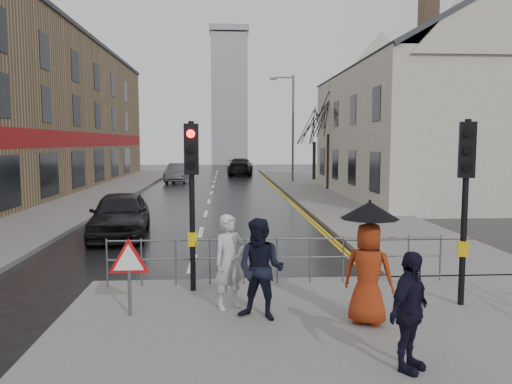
{
  "coord_description": "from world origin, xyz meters",
  "views": [
    {
      "loc": [
        0.86,
        -9.72,
        3.13
      ],
      "look_at": [
        1.78,
        5.07,
        1.64
      ],
      "focal_mm": 35.0,
      "sensor_mm": 36.0,
      "label": 1
    }
  ],
  "objects": [
    {
      "name": "tree_near",
      "position": [
        7.5,
        22.0,
        5.14
      ],
      "size": [
        2.4,
        2.4,
        6.58
      ],
      "color": "black",
      "rests_on": "right_pavement"
    },
    {
      "name": "ground",
      "position": [
        0.0,
        0.0,
        0.0
      ],
      "size": [
        120.0,
        120.0,
        0.0
      ],
      "primitive_type": "plane",
      "color": "black",
      "rests_on": "ground"
    },
    {
      "name": "car_far",
      "position": [
        2.31,
        37.69,
        0.8
      ],
      "size": [
        2.72,
        5.72,
        1.61
      ],
      "primitive_type": "imported",
      "rotation": [
        0.0,
        0.0,
        3.06
      ],
      "color": "black",
      "rests_on": "ground"
    },
    {
      "name": "pedestrian_a",
      "position": [
        0.93,
        -0.93,
        0.99
      ],
      "size": [
        0.74,
        0.67,
        1.71
      ],
      "primitive_type": "imported",
      "rotation": [
        0.0,
        0.0,
        0.55
      ],
      "color": "#B8B7B4",
      "rests_on": "near_pavement"
    },
    {
      "name": "building_left_terrace",
      "position": [
        -12.0,
        22.0,
        5.0
      ],
      "size": [
        8.0,
        42.0,
        10.0
      ],
      "primitive_type": "cube",
      "color": "#896F4F",
      "rests_on": "ground"
    },
    {
      "name": "traffic_signal_near_right",
      "position": [
        5.2,
        -1.0,
        2.46
      ],
      "size": [
        0.34,
        0.33,
        3.4
      ],
      "color": "black",
      "rests_on": "near_pavement"
    },
    {
      "name": "left_pavement",
      "position": [
        -6.5,
        23.0,
        0.07
      ],
      "size": [
        4.0,
        44.0,
        0.14
      ],
      "primitive_type": "cube",
      "color": "#605E5B",
      "rests_on": "ground"
    },
    {
      "name": "building_right_cream",
      "position": [
        12.0,
        18.0,
        4.78
      ],
      "size": [
        9.0,
        16.4,
        10.1
      ],
      "color": "beige",
      "rests_on": "ground"
    },
    {
      "name": "pedestrian_with_umbrella",
      "position": [
        3.2,
        -1.85,
        1.25
      ],
      "size": [
        0.98,
        0.96,
        2.03
      ],
      "color": "maroon",
      "rests_on": "near_pavement"
    },
    {
      "name": "right_pavement",
      "position": [
        6.5,
        25.0,
        0.07
      ],
      "size": [
        4.0,
        40.0,
        0.14
      ],
      "primitive_type": "cube",
      "color": "#605E5B",
      "rests_on": "ground"
    },
    {
      "name": "guard_railing_front",
      "position": [
        1.95,
        0.6,
        0.86
      ],
      "size": [
        7.14,
        0.04,
        1.0
      ],
      "color": "#595B5E",
      "rests_on": "near_pavement"
    },
    {
      "name": "pavement_bridge_right",
      "position": [
        6.5,
        3.0,
        0.07
      ],
      "size": [
        4.0,
        4.2,
        0.14
      ],
      "primitive_type": "cube",
      "color": "#605E5B",
      "rests_on": "ground"
    },
    {
      "name": "pedestrian_b",
      "position": [
        1.45,
        -1.53,
        1.0
      ],
      "size": [
        1.03,
        0.93,
        1.72
      ],
      "primitive_type": "imported",
      "rotation": [
        0.0,
        0.0,
        -0.41
      ],
      "color": "black",
      "rests_on": "near_pavement"
    },
    {
      "name": "car_parked",
      "position": [
        -2.6,
        6.78,
        0.75
      ],
      "size": [
        2.17,
        4.55,
        1.5
      ],
      "primitive_type": "imported",
      "rotation": [
        0.0,
        0.0,
        0.09
      ],
      "color": "black",
      "rests_on": "ground"
    },
    {
      "name": "traffic_signal_near_left",
      "position": [
        0.2,
        0.2,
        2.46
      ],
      "size": [
        0.28,
        0.27,
        3.4
      ],
      "color": "black",
      "rests_on": "near_pavement"
    },
    {
      "name": "tree_far",
      "position": [
        8.0,
        30.0,
        4.42
      ],
      "size": [
        2.4,
        2.4,
        5.64
      ],
      "color": "black",
      "rests_on": "right_pavement"
    },
    {
      "name": "pedestrian_d",
      "position": [
        3.25,
        -3.56,
        0.94
      ],
      "size": [
        0.94,
        0.92,
        1.59
      ],
      "primitive_type": "imported",
      "rotation": [
        0.0,
        0.0,
        0.76
      ],
      "color": "black",
      "rests_on": "near_pavement"
    },
    {
      "name": "near_pavement",
      "position": [
        3.0,
        -3.5,
        0.07
      ],
      "size": [
        10.0,
        9.0,
        0.14
      ],
      "primitive_type": "cube",
      "color": "#605E5B",
      "rests_on": "ground"
    },
    {
      "name": "warning_sign",
      "position": [
        -0.8,
        -1.21,
        1.04
      ],
      "size": [
        0.8,
        0.07,
        1.35
      ],
      "color": "#595B5E",
      "rests_on": "near_pavement"
    },
    {
      "name": "street_lamp",
      "position": [
        5.82,
        28.0,
        4.71
      ],
      "size": [
        1.83,
        0.25,
        8.0
      ],
      "color": "#595B5E",
      "rests_on": "right_pavement"
    },
    {
      "name": "car_mid",
      "position": [
        -2.78,
        29.5,
        0.74
      ],
      "size": [
        1.94,
        4.59,
        1.47
      ],
      "primitive_type": "imported",
      "rotation": [
        0.0,
        0.0,
        -0.09
      ],
      "color": "#46474B",
      "rests_on": "ground"
    },
    {
      "name": "church_tower",
      "position": [
        1.5,
        62.0,
        9.0
      ],
      "size": [
        5.0,
        5.0,
        18.0
      ],
      "primitive_type": "cube",
      "color": "#95989D",
      "rests_on": "ground"
    }
  ]
}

